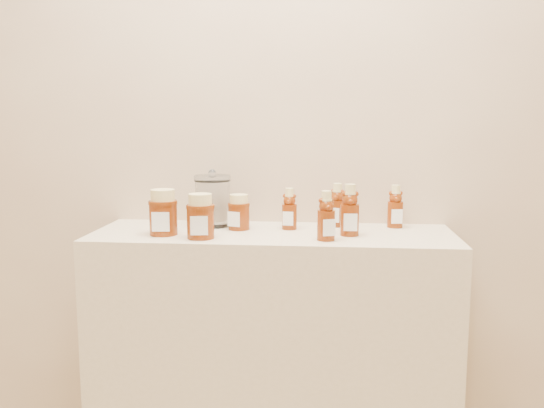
# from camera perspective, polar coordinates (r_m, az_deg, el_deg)

# --- Properties ---
(wall_back) EXTENTS (3.50, 0.02, 2.70)m
(wall_back) POSITION_cam_1_polar(r_m,az_deg,el_deg) (2.08, 0.59, 10.52)
(wall_back) COLOR tan
(wall_back) RESTS_ON ground
(display_table) EXTENTS (1.20, 0.40, 0.90)m
(display_table) POSITION_cam_1_polar(r_m,az_deg,el_deg) (2.05, 0.07, -15.25)
(display_table) COLOR beige
(display_table) RESTS_ON ground
(bear_bottle_back_left) EXTENTS (0.06, 0.06, 0.16)m
(bear_bottle_back_left) POSITION_cam_1_polar(r_m,az_deg,el_deg) (1.96, 1.74, -0.20)
(bear_bottle_back_left) COLOR #5E1F07
(bear_bottle_back_left) RESTS_ON display_table
(bear_bottle_back_mid) EXTENTS (0.08, 0.08, 0.17)m
(bear_bottle_back_mid) POSITION_cam_1_polar(r_m,az_deg,el_deg) (2.02, 6.49, 0.19)
(bear_bottle_back_mid) COLOR #5E1F07
(bear_bottle_back_mid) RESTS_ON display_table
(bear_bottle_back_right) EXTENTS (0.06, 0.06, 0.17)m
(bear_bottle_back_right) POSITION_cam_1_polar(r_m,az_deg,el_deg) (2.04, 12.13, 0.05)
(bear_bottle_back_right) COLOR #5E1F07
(bear_bottle_back_right) RESTS_ON display_table
(bear_bottle_front_left) EXTENTS (0.08, 0.08, 0.17)m
(bear_bottle_front_left) POSITION_cam_1_polar(r_m,az_deg,el_deg) (1.79, 5.39, -0.84)
(bear_bottle_front_left) COLOR #5E1F07
(bear_bottle_front_left) RESTS_ON display_table
(bear_bottle_front_right) EXTENTS (0.07, 0.07, 0.19)m
(bear_bottle_front_right) POSITION_cam_1_polar(r_m,az_deg,el_deg) (1.87, 7.73, -0.25)
(bear_bottle_front_right) COLOR #5E1F07
(bear_bottle_front_right) RESTS_ON display_table
(honey_jar_left) EXTENTS (0.10, 0.10, 0.15)m
(honey_jar_left) POSITION_cam_1_polar(r_m,az_deg,el_deg) (1.90, -10.73, -0.80)
(honey_jar_left) COLOR #5E1F07
(honey_jar_left) RESTS_ON display_table
(honey_jar_back) EXTENTS (0.10, 0.10, 0.12)m
(honey_jar_back) POSITION_cam_1_polar(r_m,az_deg,el_deg) (1.96, -3.31, -0.79)
(honey_jar_back) COLOR #5E1F07
(honey_jar_back) RESTS_ON display_table
(honey_jar_front) EXTENTS (0.10, 0.10, 0.14)m
(honey_jar_front) POSITION_cam_1_polar(r_m,az_deg,el_deg) (1.82, -7.10, -1.20)
(honey_jar_front) COLOR #5E1F07
(honey_jar_front) RESTS_ON display_table
(glass_canister) EXTENTS (0.16, 0.16, 0.19)m
(glass_canister) POSITION_cam_1_polar(r_m,az_deg,el_deg) (2.02, -5.91, 0.53)
(glass_canister) COLOR white
(glass_canister) RESTS_ON display_table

